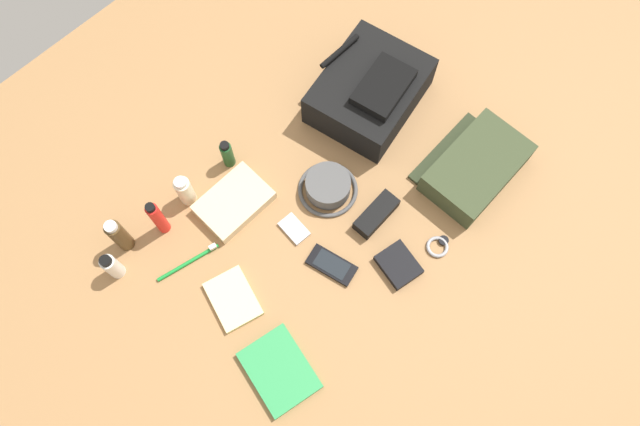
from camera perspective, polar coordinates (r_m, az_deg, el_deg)
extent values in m
cube|color=#9C7044|center=(1.70, 0.00, -0.61)|extent=(2.64, 2.02, 0.02)
cube|color=black|center=(1.81, 4.71, 11.47)|extent=(0.38, 0.33, 0.12)
cube|color=black|center=(1.73, 6.05, 11.85)|extent=(0.20, 0.15, 0.03)
cylinder|color=black|center=(1.79, 1.88, 15.13)|extent=(0.15, 0.02, 0.02)
cube|color=#384228|center=(1.76, 14.66, 4.17)|extent=(0.30, 0.20, 0.08)
cube|color=#2C3520|center=(1.80, 11.98, 5.79)|extent=(0.28, 0.08, 0.01)
cylinder|color=#515151|center=(1.69, 0.77, 2.62)|extent=(0.13, 0.13, 0.05)
torus|color=#515151|center=(1.71, 0.76, 2.25)|extent=(0.17, 0.17, 0.01)
cylinder|color=white|center=(1.69, -19.12, -4.84)|extent=(0.04, 0.04, 0.10)
cylinder|color=black|center=(1.64, -19.72, -4.30)|extent=(0.03, 0.03, 0.01)
cylinder|color=#473319|center=(1.69, -18.50, -2.07)|extent=(0.04, 0.04, 0.14)
cylinder|color=silver|center=(1.62, -19.29, -1.23)|extent=(0.03, 0.03, 0.01)
cylinder|color=red|center=(1.67, -15.13, -0.50)|extent=(0.03, 0.03, 0.15)
cylinder|color=black|center=(1.59, -15.85, 0.50)|extent=(0.03, 0.03, 0.01)
cylinder|color=beige|center=(1.70, -12.70, 2.04)|extent=(0.05, 0.05, 0.11)
cylinder|color=silver|center=(1.65, -13.13, 2.84)|extent=(0.03, 0.03, 0.01)
cylinder|color=#19471E|center=(1.73, -8.79, 5.50)|extent=(0.03, 0.03, 0.10)
cylinder|color=black|center=(1.68, -9.06, 6.33)|extent=(0.03, 0.03, 0.01)
cube|color=#2D934C|center=(1.59, -3.89, -14.70)|extent=(0.18, 0.22, 0.02)
cube|color=white|center=(1.59, -3.88, -14.71)|extent=(0.17, 0.21, 0.01)
cube|color=black|center=(1.64, 1.12, -4.97)|extent=(0.09, 0.14, 0.01)
cube|color=black|center=(1.64, 1.13, -4.91)|extent=(0.07, 0.10, 0.00)
cube|color=#B7B7BC|center=(1.67, -2.48, -1.52)|extent=(0.06, 0.09, 0.01)
cylinder|color=silver|center=(1.67, -2.13, -1.79)|extent=(0.03, 0.03, 0.00)
torus|color=#99999E|center=(1.69, 11.09, -3.18)|extent=(0.06, 0.06, 0.01)
cylinder|color=black|center=(1.70, 11.66, -2.58)|extent=(0.03, 0.03, 0.01)
cylinder|color=#198C33|center=(1.68, -12.42, -4.62)|extent=(0.18, 0.05, 0.01)
cube|color=white|center=(1.67, -10.16, -3.18)|extent=(0.02, 0.02, 0.01)
cube|color=black|center=(1.65, 7.47, -4.91)|extent=(0.11, 0.13, 0.02)
cube|color=beige|center=(1.63, -8.37, -7.98)|extent=(0.15, 0.17, 0.02)
cube|color=beige|center=(1.70, -8.19, 1.02)|extent=(0.20, 0.14, 0.04)
cube|color=black|center=(1.68, 5.37, -0.13)|extent=(0.14, 0.06, 0.04)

